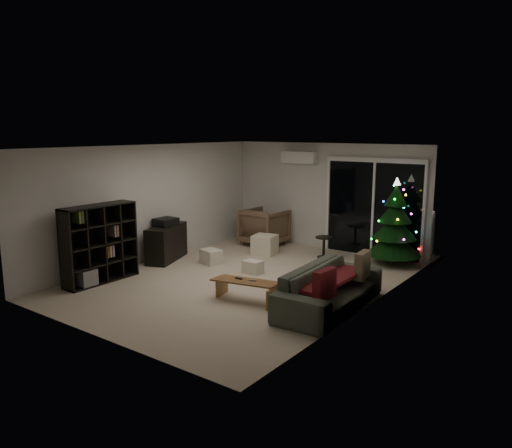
{
  "coord_description": "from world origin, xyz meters",
  "views": [
    {
      "loc": [
        5.6,
        -7.17,
        2.82
      ],
      "look_at": [
        0.1,
        0.3,
        1.05
      ],
      "focal_mm": 35.0,
      "sensor_mm": 36.0,
      "label": 1
    }
  ],
  "objects_px": {
    "armchair": "(264,227)",
    "coffee_table": "(246,291)",
    "christmas_tree": "(395,221)",
    "media_cabinet": "(166,243)",
    "sofa": "(330,288)",
    "bookshelf": "(94,242)"
  },
  "relations": [
    {
      "from": "media_cabinet",
      "to": "sofa",
      "type": "height_order",
      "value": "media_cabinet"
    },
    {
      "from": "media_cabinet",
      "to": "coffee_table",
      "type": "bearing_deg",
      "value": -41.31
    },
    {
      "from": "sofa",
      "to": "bookshelf",
      "type": "bearing_deg",
      "value": 103.29
    },
    {
      "from": "media_cabinet",
      "to": "bookshelf",
      "type": "bearing_deg",
      "value": -111.7
    },
    {
      "from": "bookshelf",
      "to": "armchair",
      "type": "relative_size",
      "value": 1.48
    },
    {
      "from": "media_cabinet",
      "to": "sofa",
      "type": "bearing_deg",
      "value": -29.22
    },
    {
      "from": "armchair",
      "to": "sofa",
      "type": "xyz_separation_m",
      "value": [
        3.42,
        -3.02,
        -0.11
      ]
    },
    {
      "from": "bookshelf",
      "to": "media_cabinet",
      "type": "relative_size",
      "value": 1.19
    },
    {
      "from": "bookshelf",
      "to": "sofa",
      "type": "xyz_separation_m",
      "value": [
        4.3,
        1.27,
        -0.39
      ]
    },
    {
      "from": "media_cabinet",
      "to": "coffee_table",
      "type": "distance_m",
      "value": 3.19
    },
    {
      "from": "armchair",
      "to": "coffee_table",
      "type": "relative_size",
      "value": 0.89
    },
    {
      "from": "bookshelf",
      "to": "christmas_tree",
      "type": "height_order",
      "value": "christmas_tree"
    },
    {
      "from": "armchair",
      "to": "sofa",
      "type": "distance_m",
      "value": 4.56
    },
    {
      "from": "armchair",
      "to": "christmas_tree",
      "type": "height_order",
      "value": "christmas_tree"
    },
    {
      "from": "coffee_table",
      "to": "christmas_tree",
      "type": "relative_size",
      "value": 0.6
    },
    {
      "from": "sofa",
      "to": "coffee_table",
      "type": "distance_m",
      "value": 1.4
    },
    {
      "from": "bookshelf",
      "to": "sofa",
      "type": "distance_m",
      "value": 4.5
    },
    {
      "from": "media_cabinet",
      "to": "armchair",
      "type": "distance_m",
      "value": 2.61
    },
    {
      "from": "armchair",
      "to": "coffee_table",
      "type": "xyz_separation_m",
      "value": [
        2.12,
        -3.52,
        -0.27
      ]
    },
    {
      "from": "sofa",
      "to": "media_cabinet",
      "type": "bearing_deg",
      "value": 79.34
    },
    {
      "from": "christmas_tree",
      "to": "media_cabinet",
      "type": "bearing_deg",
      "value": -147.85
    },
    {
      "from": "christmas_tree",
      "to": "coffee_table",
      "type": "bearing_deg",
      "value": -107.0
    }
  ]
}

